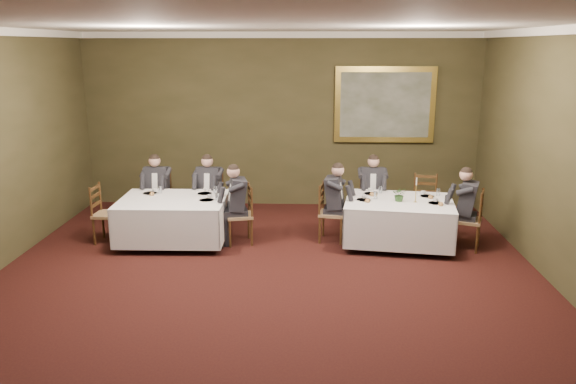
# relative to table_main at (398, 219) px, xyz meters

# --- Properties ---
(ground) EXTENTS (10.00, 10.00, 0.00)m
(ground) POSITION_rel_table_main_xyz_m (-2.08, -2.60, -0.45)
(ground) COLOR black
(ground) RESTS_ON ground
(ceiling) EXTENTS (8.00, 10.00, 0.10)m
(ceiling) POSITION_rel_table_main_xyz_m (-2.08, -2.60, 3.05)
(ceiling) COLOR silver
(ceiling) RESTS_ON back_wall
(back_wall) EXTENTS (8.00, 0.10, 3.50)m
(back_wall) POSITION_rel_table_main_xyz_m (-2.08, 2.40, 1.30)
(back_wall) COLOR #34301A
(back_wall) RESTS_ON ground
(crown_molding) EXTENTS (8.00, 10.00, 0.12)m
(crown_molding) POSITION_rel_table_main_xyz_m (-2.08, -2.60, 2.99)
(crown_molding) COLOR white
(crown_molding) RESTS_ON back_wall
(table_main) EXTENTS (1.93, 1.57, 0.67)m
(table_main) POSITION_rel_table_main_xyz_m (0.00, 0.00, 0.00)
(table_main) COLOR #331F0E
(table_main) RESTS_ON ground
(table_second) EXTENTS (1.79, 1.38, 0.67)m
(table_second) POSITION_rel_table_main_xyz_m (-3.77, -0.05, 0.00)
(table_second) COLOR #331F0E
(table_second) RESTS_ON ground
(chair_main_backleft) EXTENTS (0.44, 0.42, 1.00)m
(chair_main_backleft) POSITION_rel_table_main_xyz_m (-0.35, 0.96, -0.17)
(chair_main_backleft) COLOR olive
(chair_main_backleft) RESTS_ON ground
(diner_main_backleft) EXTENTS (0.42, 0.48, 1.35)m
(diner_main_backleft) POSITION_rel_table_main_xyz_m (-0.35, 0.95, 0.06)
(diner_main_backleft) COLOR black
(diner_main_backleft) RESTS_ON chair_main_backleft
(chair_main_backright) EXTENTS (0.51, 0.49, 1.00)m
(chair_main_backright) POSITION_rel_table_main_xyz_m (0.59, 0.83, -0.17)
(chair_main_backright) COLOR olive
(chair_main_backright) RESTS_ON ground
(chair_main_endleft) EXTENTS (0.49, 0.51, 1.00)m
(chair_main_endleft) POSITION_rel_table_main_xyz_m (-1.11, 0.15, -0.17)
(chair_main_endleft) COLOR olive
(chair_main_endleft) RESTS_ON ground
(diner_main_endleft) EXTENTS (0.54, 0.48, 1.35)m
(diner_main_endleft) POSITION_rel_table_main_xyz_m (-1.10, 0.15, 0.06)
(diner_main_endleft) COLOR black
(diner_main_endleft) RESTS_ON chair_main_endleft
(chair_main_endright) EXTENTS (0.54, 0.56, 1.00)m
(chair_main_endright) POSITION_rel_table_main_xyz_m (1.11, -0.15, -0.17)
(chair_main_endright) COLOR olive
(chair_main_endright) RESTS_ON ground
(diner_main_endright) EXTENTS (0.59, 0.54, 1.35)m
(diner_main_endright) POSITION_rel_table_main_xyz_m (1.10, -0.15, 0.06)
(diner_main_endright) COLOR black
(diner_main_endright) RESTS_ON chair_main_endright
(chair_sec_backleft) EXTENTS (0.45, 0.44, 1.00)m
(chair_sec_backleft) POSITION_rel_table_main_xyz_m (-4.26, 0.86, -0.17)
(chair_sec_backleft) COLOR olive
(chair_sec_backleft) RESTS_ON ground
(diner_sec_backleft) EXTENTS (0.43, 0.49, 1.35)m
(diner_sec_backleft) POSITION_rel_table_main_xyz_m (-4.26, 0.85, 0.06)
(diner_sec_backleft) COLOR black
(diner_sec_backleft) RESTS_ON chair_sec_backleft
(chair_sec_backright) EXTENTS (0.49, 0.48, 1.00)m
(chair_sec_backright) POSITION_rel_table_main_xyz_m (-3.30, 0.87, -0.17)
(chair_sec_backright) COLOR olive
(chair_sec_backright) RESTS_ON ground
(diner_sec_backright) EXTENTS (0.46, 0.53, 1.35)m
(diner_sec_backright) POSITION_rel_table_main_xyz_m (-3.31, 0.86, 0.06)
(diner_sec_backright) COLOR black
(diner_sec_backright) RESTS_ON chair_sec_backright
(chair_sec_endright) EXTENTS (0.51, 0.53, 1.00)m
(chair_sec_endright) POSITION_rel_table_main_xyz_m (-2.64, -0.02, -0.17)
(chair_sec_endright) COLOR olive
(chair_sec_endright) RESTS_ON ground
(diner_sec_endright) EXTENTS (0.56, 0.50, 1.35)m
(diner_sec_endright) POSITION_rel_table_main_xyz_m (-2.66, -0.03, 0.06)
(diner_sec_endright) COLOR black
(diner_sec_endright) RESTS_ON chair_sec_endright
(chair_sec_endleft) EXTENTS (0.44, 0.46, 1.00)m
(chair_sec_endleft) POSITION_rel_table_main_xyz_m (-4.89, -0.06, -0.17)
(chair_sec_endleft) COLOR olive
(chair_sec_endleft) RESTS_ON ground
(centerpiece) EXTENTS (0.26, 0.24, 0.25)m
(centerpiece) POSITION_rel_table_main_xyz_m (-0.01, -0.04, 0.44)
(centerpiece) COLOR #2D5926
(centerpiece) RESTS_ON table_main
(candlestick) EXTENTS (0.06, 0.06, 0.43)m
(candlestick) POSITION_rel_table_main_xyz_m (0.25, -0.08, 0.47)
(candlestick) COLOR gold
(candlestick) RESTS_ON table_main
(place_setting_table_main) EXTENTS (0.33, 0.31, 0.14)m
(place_setting_table_main) POSITION_rel_table_main_xyz_m (-0.37, 0.46, 0.35)
(place_setting_table_main) COLOR white
(place_setting_table_main) RESTS_ON table_main
(place_setting_table_second) EXTENTS (0.33, 0.31, 0.14)m
(place_setting_table_second) POSITION_rel_table_main_xyz_m (-4.20, 0.35, 0.35)
(place_setting_table_second) COLOR white
(place_setting_table_second) RESTS_ON table_second
(painting) EXTENTS (1.99, 0.09, 1.50)m
(painting) POSITION_rel_table_main_xyz_m (-0.00, 2.34, 1.64)
(painting) COLOR #E6C654
(painting) RESTS_ON back_wall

